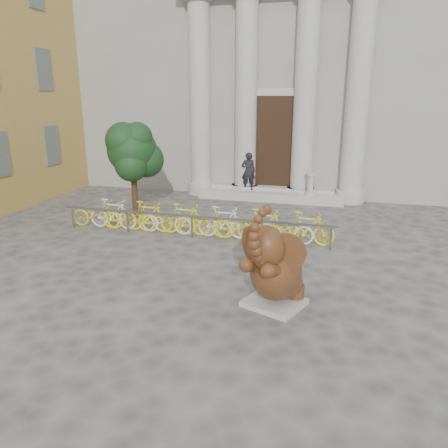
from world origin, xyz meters
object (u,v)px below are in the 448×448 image
(elephant_statue, at_px, (275,270))
(pedestrian, at_px, (248,171))
(bike_rack, at_px, (194,220))
(tree, at_px, (133,152))

(elephant_statue, relative_size, pedestrian, 1.41)
(elephant_statue, height_order, bike_rack, elephant_statue)
(elephant_statue, distance_m, pedestrian, 9.83)
(elephant_statue, relative_size, bike_rack, 0.26)
(bike_rack, relative_size, tree, 2.59)
(elephant_statue, xyz_separation_m, tree, (-5.85, 5.54, 1.53))
(bike_rack, bearing_deg, elephant_statue, -52.30)
(elephant_statue, xyz_separation_m, pedestrian, (-2.58, 9.47, 0.34))
(bike_rack, xyz_separation_m, pedestrian, (0.57, 5.40, 0.66))
(tree, relative_size, pedestrian, 2.11)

